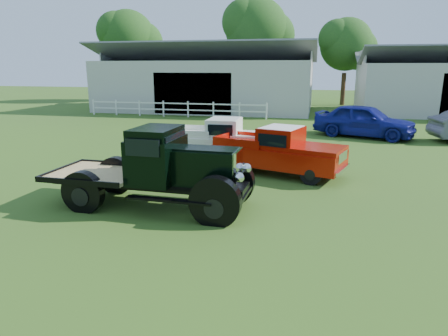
% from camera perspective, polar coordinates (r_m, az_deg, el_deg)
% --- Properties ---
extents(ground, '(120.00, 120.00, 0.00)m').
position_cam_1_polar(ground, '(10.25, -2.63, -7.26)').
color(ground, '#35521D').
extents(shed_left, '(18.80, 10.20, 5.60)m').
position_cam_1_polar(shed_left, '(36.47, -2.22, 12.78)').
color(shed_left, '#ACACAC').
rests_on(shed_left, ground).
extents(fence_rail, '(14.20, 0.16, 1.20)m').
position_cam_1_polar(fence_rail, '(31.20, -6.92, 8.38)').
color(fence_rail, white).
rests_on(fence_rail, ground).
extents(tree_a, '(6.30, 6.30, 10.50)m').
position_cam_1_polar(tree_a, '(46.96, -13.44, 15.74)').
color(tree_a, '#1A3917').
rests_on(tree_a, ground).
extents(tree_b, '(6.90, 6.90, 11.50)m').
position_cam_1_polar(tree_b, '(43.71, 4.60, 16.86)').
color(tree_b, '#1A3917').
rests_on(tree_b, ground).
extents(tree_c, '(5.40, 5.40, 9.00)m').
position_cam_1_polar(tree_c, '(42.24, 16.93, 14.71)').
color(tree_c, '#1A3917').
rests_on(tree_c, ground).
extents(vintage_flatbed, '(5.61, 2.32, 2.20)m').
position_cam_1_polar(vintage_flatbed, '(11.00, -10.00, 0.07)').
color(vintage_flatbed, black).
rests_on(vintage_flatbed, ground).
extents(red_pickup, '(5.06, 3.14, 1.73)m').
position_cam_1_polar(red_pickup, '(14.38, 7.76, 2.53)').
color(red_pickup, '#A41205').
rests_on(red_pickup, ground).
extents(white_pickup, '(4.60, 1.83, 1.68)m').
position_cam_1_polar(white_pickup, '(16.49, -0.26, 4.09)').
color(white_pickup, white).
rests_on(white_pickup, ground).
extents(misc_car_blue, '(5.69, 3.81, 1.80)m').
position_cam_1_polar(misc_car_blue, '(23.17, 19.38, 6.40)').
color(misc_car_blue, navy).
rests_on(misc_car_blue, ground).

